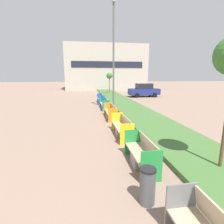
# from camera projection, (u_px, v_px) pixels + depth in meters

# --- Properties ---
(planter_grass_strip) EXTENTS (2.80, 120.00, 0.18)m
(planter_grass_strip) POSITION_uv_depth(u_px,v_px,m) (146.00, 119.00, 11.61)
(planter_grass_strip) COLOR #426B33
(planter_grass_strip) RESTS_ON ground
(building_backdrop) EXTENTS (17.02, 6.74, 9.30)m
(building_backdrop) POSITION_uv_depth(u_px,v_px,m) (106.00, 68.00, 38.10)
(building_backdrop) COLOR #B2AD9E
(building_backdrop) RESTS_ON ground
(bench_green_frame) EXTENTS (0.65, 1.90, 0.94)m
(bench_green_frame) POSITION_uv_depth(u_px,v_px,m) (142.00, 155.00, 5.66)
(bench_green_frame) COLOR gray
(bench_green_frame) RESTS_ON ground
(bench_yellow_frame) EXTENTS (0.65, 2.31, 0.94)m
(bench_yellow_frame) POSITION_uv_depth(u_px,v_px,m) (122.00, 129.00, 8.49)
(bench_yellow_frame) COLOR gray
(bench_yellow_frame) RESTS_ON ground
(bench_orange_frame) EXTENTS (0.65, 2.33, 0.94)m
(bench_orange_frame) POSITION_uv_depth(u_px,v_px,m) (111.00, 113.00, 12.05)
(bench_orange_frame) COLOR gray
(bench_orange_frame) RESTS_ON ground
(bench_teal_frame) EXTENTS (0.65, 2.41, 0.94)m
(bench_teal_frame) POSITION_uv_depth(u_px,v_px,m) (105.00, 105.00, 15.55)
(bench_teal_frame) COLOR gray
(bench_teal_frame) RESTS_ON ground
(bench_blue_frame) EXTENTS (0.65, 2.04, 0.94)m
(bench_blue_frame) POSITION_uv_depth(u_px,v_px,m) (101.00, 100.00, 18.85)
(bench_blue_frame) COLOR gray
(bench_blue_frame) RESTS_ON ground
(litter_bin) EXTENTS (0.38, 0.38, 0.87)m
(litter_bin) POSITION_uv_depth(u_px,v_px,m) (147.00, 186.00, 3.97)
(litter_bin) COLOR #4C4F51
(litter_bin) RESTS_ON ground
(street_lamp_post) EXTENTS (0.24, 0.44, 8.50)m
(street_lamp_post) POSITION_uv_depth(u_px,v_px,m) (114.00, 53.00, 13.74)
(street_lamp_post) COLOR #56595B
(street_lamp_post) RESTS_ON ground
(sapling_tree_far) EXTENTS (0.98, 0.98, 3.39)m
(sapling_tree_far) POSITION_uv_depth(u_px,v_px,m) (109.00, 76.00, 27.64)
(sapling_tree_far) COLOR brown
(sapling_tree_far) RESTS_ON ground
(parked_car_distant) EXTENTS (4.24, 2.00, 1.86)m
(parked_car_distant) POSITION_uv_depth(u_px,v_px,m) (144.00, 90.00, 24.40)
(parked_car_distant) COLOR navy
(parked_car_distant) RESTS_ON ground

